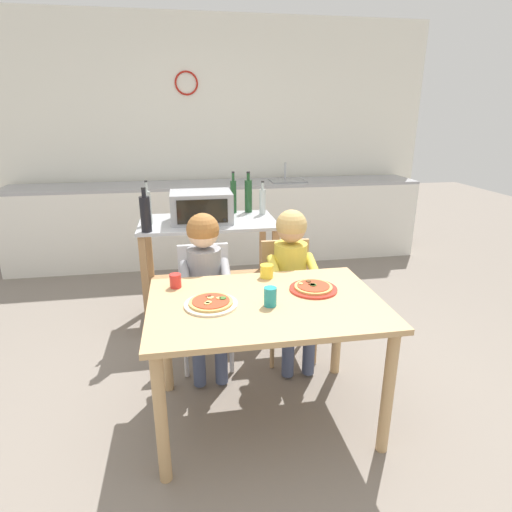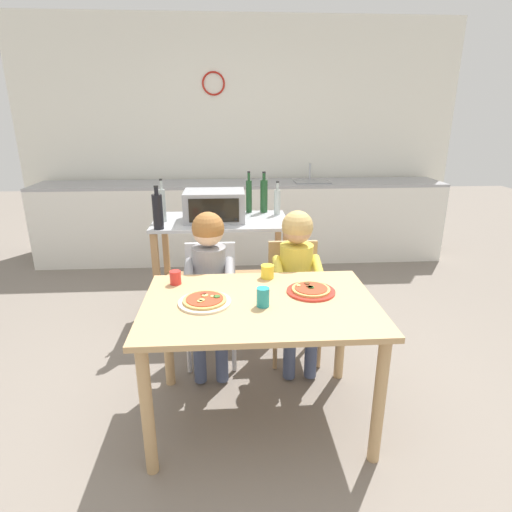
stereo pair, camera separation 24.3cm
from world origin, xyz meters
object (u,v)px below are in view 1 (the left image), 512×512
object	(u,v)px
bottle_clear_vinegar	(148,207)
child_in_yellow_shirt	(292,268)
drinking_cup_red	(175,281)
drinking_cup_teal	(270,297)
dining_table	(266,319)
child_in_grey_shirt	(205,273)
bottle_slim_sauce	(233,196)
bottle_brown_beer	(248,195)
dining_chair_left	(205,296)
pizza_plate_red_rimmed	(313,288)
drinking_cup_yellow	(267,271)
kitchen_island_cart	(209,254)
dining_chair_right	(287,290)
pizza_plate_cream	(211,303)
bottle_tall_green_wine	(263,201)
toaster_oven	(201,207)
bottle_squat_spirits	(145,213)

from	to	relation	value
bottle_clear_vinegar	child_in_yellow_shirt	size ratio (longest dim) A/B	0.32
drinking_cup_red	drinking_cup_teal	xyz separation A→B (m)	(0.48, -0.32, 0.01)
dining_table	child_in_grey_shirt	distance (m)	0.63
bottle_slim_sauce	bottle_clear_vinegar	xyz separation A→B (m)	(-0.69, -0.27, -0.01)
bottle_brown_beer	dining_chair_left	bearing A→B (deg)	-116.63
child_in_yellow_shirt	pizza_plate_red_rimmed	size ratio (longest dim) A/B	3.96
drinking_cup_yellow	drinking_cup_teal	world-z (taller)	drinking_cup_teal
kitchen_island_cart	drinking_cup_yellow	world-z (taller)	kitchen_island_cart
dining_chair_right	pizza_plate_cream	xyz separation A→B (m)	(-0.58, -0.67, 0.26)
kitchen_island_cart	bottle_slim_sauce	size ratio (longest dim) A/B	3.07
drinking_cup_red	drinking_cup_teal	world-z (taller)	drinking_cup_teal
child_in_yellow_shirt	pizza_plate_red_rimmed	bearing A→B (deg)	-90.03
bottle_tall_green_wine	kitchen_island_cart	bearing A→B (deg)	-163.08
toaster_oven	dining_table	size ratio (longest dim) A/B	0.38
bottle_tall_green_wine	child_in_yellow_shirt	distance (m)	0.92
kitchen_island_cart	pizza_plate_cream	bearing A→B (deg)	-93.11
bottle_squat_spirits	bottle_brown_beer	world-z (taller)	bottle_brown_beer
dining_chair_right	child_in_yellow_shirt	world-z (taller)	child_in_yellow_shirt
bottle_brown_beer	drinking_cup_red	xyz separation A→B (m)	(-0.62, -1.27, -0.23)
bottle_clear_vinegar	pizza_plate_red_rimmed	world-z (taller)	bottle_clear_vinegar
bottle_slim_sauce	child_in_grey_shirt	xyz separation A→B (m)	(-0.31, -0.98, -0.30)
child_in_yellow_shirt	drinking_cup_yellow	xyz separation A→B (m)	(-0.22, -0.23, 0.08)
bottle_squat_spirits	drinking_cup_yellow	xyz separation A→B (m)	(0.74, -0.72, -0.22)
toaster_oven	bottle_squat_spirits	distance (m)	0.47
child_in_grey_shirt	child_in_yellow_shirt	size ratio (longest dim) A/B	1.00
bottle_clear_vinegar	dining_table	size ratio (longest dim) A/B	0.27
dining_chair_right	drinking_cup_red	xyz separation A→B (m)	(-0.75, -0.41, 0.29)
child_in_yellow_shirt	pizza_plate_red_rimmed	xyz separation A→B (m)	(-0.00, -0.46, 0.05)
bottle_slim_sauce	drinking_cup_yellow	world-z (taller)	bottle_slim_sauce
child_in_yellow_shirt	bottle_slim_sauce	bearing A→B (deg)	105.30
bottle_tall_green_wine	pizza_plate_red_rimmed	bearing A→B (deg)	-88.47
kitchen_island_cart	child_in_yellow_shirt	world-z (taller)	child_in_yellow_shirt
bottle_squat_spirits	drinking_cup_yellow	bearing A→B (deg)	-44.09
toaster_oven	drinking_cup_teal	xyz separation A→B (m)	(0.28, -1.33, -0.19)
dining_chair_left	pizza_plate_cream	size ratio (longest dim) A/B	2.95
bottle_squat_spirits	bottle_clear_vinegar	distance (m)	0.22
child_in_grey_shirt	drinking_cup_red	xyz separation A→B (m)	(-0.18, -0.29, 0.07)
dining_table	child_in_yellow_shirt	xyz separation A→B (m)	(0.29, 0.56, 0.07)
pizza_plate_red_rimmed	drinking_cup_red	xyz separation A→B (m)	(-0.75, 0.17, 0.03)
bottle_slim_sauce	kitchen_island_cart	bearing A→B (deg)	-134.58
bottle_squat_spirits	pizza_plate_cream	size ratio (longest dim) A/B	1.16
drinking_cup_red	drinking_cup_yellow	world-z (taller)	same
dining_chair_right	child_in_grey_shirt	bearing A→B (deg)	-168.39
pizza_plate_cream	drinking_cup_teal	size ratio (longest dim) A/B	2.76
bottle_squat_spirits	bottle_slim_sauce	bearing A→B (deg)	35.49
drinking_cup_yellow	dining_chair_left	bearing A→B (deg)	136.25
bottle_slim_sauce	dining_chair_left	bearing A→B (deg)	-109.56
dining_chair_right	toaster_oven	bearing A→B (deg)	132.68
toaster_oven	pizza_plate_cream	xyz separation A→B (m)	(-0.02, -1.27, -0.23)
pizza_plate_cream	drinking_cup_teal	bearing A→B (deg)	-10.42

